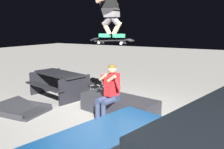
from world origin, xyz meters
TOP-DOWN VIEW (x-y plane):
  - ground_plane at (0.00, 0.00)m, footprint 40.00×40.00m
  - ledge_box_main at (-0.16, -0.19)m, footprint 2.03×1.04m
  - person_sitting_on_ledge at (-0.13, 0.22)m, footprint 0.60×0.78m
  - skateboard at (-0.09, 0.03)m, footprint 1.02×0.23m
  - skater_airborne at (-0.04, 0.03)m, footprint 0.62×0.89m
  - kicker_ramp at (2.03, 0.90)m, footprint 1.27×1.04m
  - picnic_table_back at (2.14, -0.63)m, footprint 1.96×1.69m

SIDE VIEW (x-z plane):
  - ground_plane at x=0.00m, z-range 0.00..0.00m
  - kicker_ramp at x=2.03m, z-range -0.11..0.21m
  - ledge_box_main at x=-0.16m, z-range 0.00..0.45m
  - picnic_table_back at x=2.14m, z-range 0.12..0.87m
  - person_sitting_on_ledge at x=-0.13m, z-range 0.06..1.35m
  - skateboard at x=-0.09m, z-range 1.74..1.86m
  - skater_airborne at x=-0.04m, z-range 1.93..3.05m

